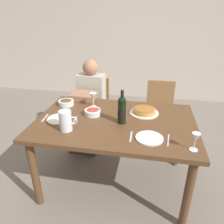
# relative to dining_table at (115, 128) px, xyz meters

# --- Properties ---
(ground_plane) EXTENTS (8.00, 8.00, 0.00)m
(ground_plane) POSITION_rel_dining_table_xyz_m (0.00, 0.00, -0.67)
(ground_plane) COLOR slate
(back_wall) EXTENTS (8.00, 0.10, 2.80)m
(back_wall) POSITION_rel_dining_table_xyz_m (0.00, 2.68, 0.73)
(back_wall) COLOR beige
(back_wall) RESTS_ON ground
(dining_table) EXTENTS (1.50, 1.00, 0.76)m
(dining_table) POSITION_rel_dining_table_xyz_m (0.00, 0.00, 0.00)
(dining_table) COLOR brown
(dining_table) RESTS_ON ground
(wine_bottle) EXTENTS (0.08, 0.08, 0.32)m
(wine_bottle) POSITION_rel_dining_table_xyz_m (0.07, -0.04, 0.22)
(wine_bottle) COLOR black
(wine_bottle) RESTS_ON dining_table
(water_pitcher) EXTENTS (0.16, 0.11, 0.18)m
(water_pitcher) POSITION_rel_dining_table_xyz_m (-0.38, -0.26, 0.17)
(water_pitcher) COLOR silver
(water_pitcher) RESTS_ON dining_table
(baked_tart) EXTENTS (0.29, 0.29, 0.06)m
(baked_tart) POSITION_rel_dining_table_xyz_m (0.26, 0.20, 0.12)
(baked_tart) COLOR silver
(baked_tart) RESTS_ON dining_table
(salad_bowl) EXTENTS (0.17, 0.17, 0.06)m
(salad_bowl) POSITION_rel_dining_table_xyz_m (-0.24, 0.07, 0.13)
(salad_bowl) COLOR silver
(salad_bowl) RESTS_ON dining_table
(olive_bowl) EXTENTS (0.17, 0.17, 0.06)m
(olive_bowl) POSITION_rel_dining_table_xyz_m (-0.59, 0.25, 0.13)
(olive_bowl) COLOR silver
(olive_bowl) RESTS_ON dining_table
(wine_glass_left_diner) EXTENTS (0.07, 0.07, 0.16)m
(wine_glass_left_diner) POSITION_rel_dining_table_xyz_m (-0.29, 0.27, 0.21)
(wine_glass_left_diner) COLOR silver
(wine_glass_left_diner) RESTS_ON dining_table
(wine_glass_right_diner) EXTENTS (0.06, 0.06, 0.14)m
(wine_glass_right_diner) POSITION_rel_dining_table_xyz_m (0.66, -0.37, 0.19)
(wine_glass_right_diner) COLOR silver
(wine_glass_right_diner) RESTS_ON dining_table
(dinner_plate_left_setting) EXTENTS (0.23, 0.23, 0.01)m
(dinner_plate_left_setting) POSITION_rel_dining_table_xyz_m (0.33, -0.27, 0.10)
(dinner_plate_left_setting) COLOR silver
(dinner_plate_left_setting) RESTS_ON dining_table
(dinner_plate_right_setting) EXTENTS (0.24, 0.24, 0.01)m
(dinner_plate_right_setting) POSITION_rel_dining_table_xyz_m (-0.53, -0.09, 0.10)
(dinner_plate_right_setting) COLOR silver
(dinner_plate_right_setting) RESTS_ON dining_table
(fork_left_setting) EXTENTS (0.02, 0.16, 0.00)m
(fork_left_setting) POSITION_rel_dining_table_xyz_m (0.18, -0.27, 0.09)
(fork_left_setting) COLOR silver
(fork_left_setting) RESTS_ON dining_table
(knife_left_setting) EXTENTS (0.03, 0.18, 0.00)m
(knife_left_setting) POSITION_rel_dining_table_xyz_m (0.48, -0.27, 0.09)
(knife_left_setting) COLOR silver
(knife_left_setting) RESTS_ON dining_table
(knife_right_setting) EXTENTS (0.03, 0.18, 0.00)m
(knife_right_setting) POSITION_rel_dining_table_xyz_m (-0.38, -0.09, 0.09)
(knife_right_setting) COLOR silver
(knife_right_setting) RESTS_ON dining_table
(spoon_right_setting) EXTENTS (0.03, 0.16, 0.00)m
(spoon_right_setting) POSITION_rel_dining_table_xyz_m (-0.68, -0.09, 0.09)
(spoon_right_setting) COLOR silver
(spoon_right_setting) RESTS_ON dining_table
(chair_left) EXTENTS (0.42, 0.42, 0.87)m
(chair_left) POSITION_rel_dining_table_xyz_m (-0.45, 0.90, -0.17)
(chair_left) COLOR olive
(chair_left) RESTS_ON ground
(diner_left) EXTENTS (0.35, 0.51, 1.16)m
(diner_left) POSITION_rel_dining_table_xyz_m (-0.46, 0.66, -0.05)
(diner_left) COLOR #B7B2A8
(diner_left) RESTS_ON ground
(chair_right) EXTENTS (0.41, 0.41, 0.87)m
(chair_right) POSITION_rel_dining_table_xyz_m (0.45, 0.90, -0.17)
(chair_right) COLOR olive
(chair_right) RESTS_ON ground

